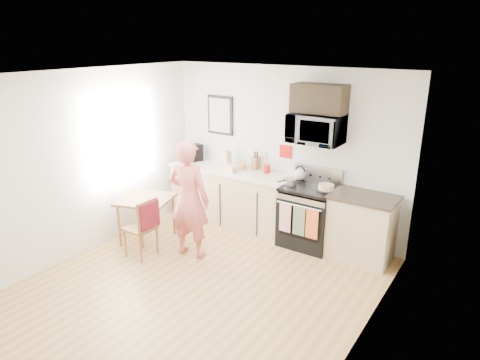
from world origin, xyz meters
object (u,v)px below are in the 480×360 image
Objects in this scene: range at (308,217)px; person at (189,199)px; cake at (326,188)px; microwave at (316,129)px; chair at (146,221)px; dining_table at (146,203)px.

range is 0.68× the size of person.
person is at bearing -141.67° from cake.
cake is at bearing -27.25° from microwave.
chair is at bearing 35.66° from person.
microwave is 2.71m from chair.
dining_table is at bearing -7.94° from person.
microwave is (-0.00, 0.10, 1.32)m from range.
chair is at bearing -140.28° from cake.
microwave reaches higher than dining_table.
person is at bearing 45.04° from chair.
microwave is at bearing 152.75° from cake.
chair reaches higher than dining_table.
cake is (1.52, 1.20, 0.12)m from person.
dining_table is (-0.85, -0.01, -0.24)m from person.
cake is at bearing 27.05° from dining_table.
person is 1.94m from cake.
microwave is 2.75m from dining_table.
range reaches higher than chair.
chair is 3.28× the size of cake.
dining_table is 0.59m from chair.
range is at bearing -144.26° from person.
cake is (0.26, -0.03, 0.53)m from range.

